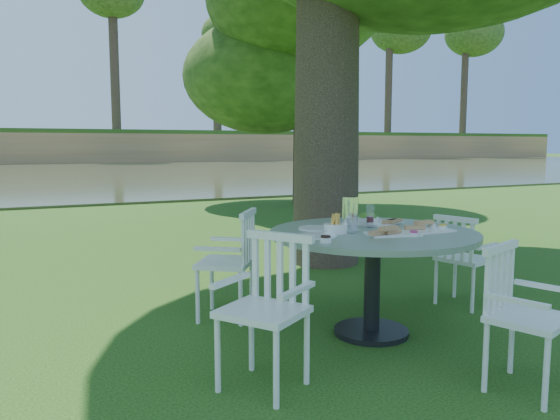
# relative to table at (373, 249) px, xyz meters

# --- Properties ---
(ground) EXTENTS (140.00, 140.00, 0.00)m
(ground) POSITION_rel_table_xyz_m (-0.28, 0.82, -0.66)
(ground) COLOR #173C0C
(ground) RESTS_ON ground
(table) EXTENTS (1.53, 1.53, 0.79)m
(table) POSITION_rel_table_xyz_m (0.00, 0.00, 0.00)
(table) COLOR black
(table) RESTS_ON ground
(chair_ne) EXTENTS (0.48, 0.50, 0.81)m
(chair_ne) POSITION_rel_table_xyz_m (1.10, 0.25, -0.18)
(chair_ne) COLOR white
(chair_ne) RESTS_ON ground
(chair_nw) EXTENTS (0.60, 0.61, 0.89)m
(chair_nw) POSITION_rel_table_xyz_m (-0.78, 0.81, -0.13)
(chair_nw) COLOR white
(chair_nw) RESTS_ON ground
(chair_sw) EXTENTS (0.60, 0.61, 0.90)m
(chair_sw) POSITION_rel_table_xyz_m (-1.04, -0.43, -0.13)
(chair_sw) COLOR white
(chair_sw) RESTS_ON ground
(chair_se) EXTENTS (0.53, 0.52, 0.84)m
(chair_se) POSITION_rel_table_xyz_m (0.23, -1.10, -0.16)
(chair_se) COLOR white
(chair_se) RESTS_ON ground
(tableware) EXTENTS (1.16, 0.76, 0.24)m
(tableware) POSITION_rel_table_xyz_m (-0.05, 0.10, 0.18)
(tableware) COLOR white
(tableware) RESTS_ON table
(river) EXTENTS (100.00, 28.00, 0.12)m
(river) POSITION_rel_table_xyz_m (-0.28, 23.82, -0.66)
(river) COLOR #363C23
(river) RESTS_ON ground
(far_bank) EXTENTS (100.00, 18.00, 15.20)m
(far_bank) POSITION_rel_table_xyz_m (-0.00, 41.93, 6.59)
(far_bank) COLOR #9F764A
(far_bank) RESTS_ON ground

